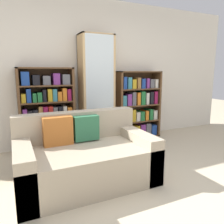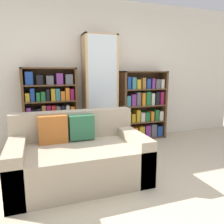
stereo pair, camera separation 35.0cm
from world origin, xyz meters
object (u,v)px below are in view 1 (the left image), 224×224
bookshelf_right (138,107)px  wine_bottle (127,139)px  bookshelf_left (47,111)px  display_cabinet (96,91)px  couch (85,158)px

bookshelf_right → wine_bottle: bookshelf_right is taller
bookshelf_left → wine_bottle: 1.48m
display_cabinet → bookshelf_right: bearing=1.0°
bookshelf_left → display_cabinet: 0.96m
bookshelf_left → bookshelf_right: bookshelf_left is taller
bookshelf_left → bookshelf_right: 1.82m
bookshelf_left → display_cabinet: bearing=-1.0°
couch → bookshelf_right: 2.11m
display_cabinet → wine_bottle: (0.38, -0.50, -0.84)m
bookshelf_left → couch: bearing=-80.2°
couch → bookshelf_right: bearing=40.2°
bookshelf_left → wine_bottle: bookshelf_left is taller
bookshelf_left → display_cabinet: (0.90, -0.02, 0.32)m
couch → bookshelf_left: size_ratio=1.14×
display_cabinet → wine_bottle: size_ratio=4.97×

